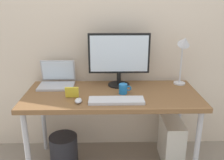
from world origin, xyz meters
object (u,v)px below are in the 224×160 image
at_px(photo_frame, 72,92).
at_px(computer_tower, 171,141).
at_px(keyboard, 116,100).
at_px(mouse, 78,101).
at_px(desk_lamp, 183,49).
at_px(desk, 112,100).
at_px(monitor, 119,57).
at_px(laptop, 57,79).
at_px(coffee_mug, 123,89).
at_px(wastebasket, 64,150).

height_order(photo_frame, computer_tower, photo_frame).
relative_size(keyboard, mouse, 4.89).
distance_m(desk_lamp, mouse, 1.05).
xyz_separation_m(desk, mouse, (-0.27, -0.20, 0.08)).
distance_m(monitor, computer_tower, 0.95).
bearing_deg(laptop, desk_lamp, -0.73).
distance_m(keyboard, mouse, 0.30).
relative_size(desk_lamp, mouse, 5.34).
relative_size(desk, computer_tower, 3.57).
bearing_deg(desk_lamp, keyboard, -147.99).
height_order(desk_lamp, computer_tower, desk_lamp).
height_order(desk_lamp, photo_frame, desk_lamp).
xyz_separation_m(coffee_mug, photo_frame, (-0.43, -0.08, 0.00)).
xyz_separation_m(coffee_mug, wastebasket, (-0.55, 0.02, -0.62)).
xyz_separation_m(laptop, computer_tower, (1.08, -0.15, -0.58)).
distance_m(monitor, keyboard, 0.47).
bearing_deg(computer_tower, keyboard, -155.25).
bearing_deg(desk, computer_tower, 5.94).
height_order(keyboard, mouse, mouse).
height_order(mouse, wastebasket, mouse).
height_order(desk, keyboard, keyboard).
xyz_separation_m(laptop, coffee_mug, (0.61, -0.22, -0.01)).
bearing_deg(mouse, wastebasket, 131.87).
height_order(laptop, keyboard, laptop).
bearing_deg(computer_tower, coffee_mug, -171.51).
xyz_separation_m(monitor, desk_lamp, (0.58, 0.00, 0.07)).
bearing_deg(photo_frame, computer_tower, 9.71).
bearing_deg(laptop, monitor, -1.55).
relative_size(laptop, coffee_mug, 2.97).
bearing_deg(photo_frame, desk_lamp, 16.60).
bearing_deg(wastebasket, computer_tower, 2.84).
distance_m(desk, desk_lamp, 0.79).
height_order(monitor, laptop, monitor).
xyz_separation_m(computer_tower, wastebasket, (-1.02, -0.05, -0.06)).
bearing_deg(coffee_mug, photo_frame, -168.96).
xyz_separation_m(desk, monitor, (0.07, 0.20, 0.34)).
bearing_deg(desk, monitor, 70.97).
bearing_deg(laptop, computer_tower, -8.07).
height_order(desk_lamp, wastebasket, desk_lamp).
xyz_separation_m(desk_lamp, computer_tower, (-0.08, -0.14, -0.86)).
height_order(keyboard, computer_tower, keyboard).
xyz_separation_m(mouse, computer_tower, (0.84, 0.26, -0.54)).
bearing_deg(wastebasket, mouse, -48.13).
distance_m(monitor, wastebasket, 1.02).
xyz_separation_m(desk_lamp, mouse, (-0.92, -0.39, -0.33)).
bearing_deg(desk, wastebasket, 178.91).
xyz_separation_m(keyboard, computer_tower, (0.54, 0.25, -0.53)).
relative_size(photo_frame, wastebasket, 0.37).
bearing_deg(wastebasket, keyboard, -22.23).
relative_size(monitor, coffee_mug, 5.16).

